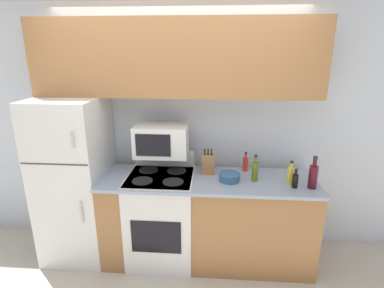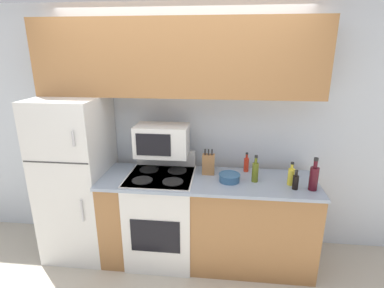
% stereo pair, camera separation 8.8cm
% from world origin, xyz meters
% --- Properties ---
extents(ground_plane, '(12.00, 12.00, 0.00)m').
position_xyz_m(ground_plane, '(0.00, 0.00, 0.00)').
color(ground_plane, beige).
extents(wall_back, '(8.00, 0.05, 2.55)m').
position_xyz_m(wall_back, '(0.00, 0.73, 1.27)').
color(wall_back, silver).
rests_on(wall_back, ground_plane).
extents(lower_cabinets, '(2.07, 0.65, 0.92)m').
position_xyz_m(lower_cabinets, '(0.32, 0.30, 0.46)').
color(lower_cabinets, '#9E6B3D').
rests_on(lower_cabinets, ground_plane).
extents(refrigerator, '(0.64, 0.72, 1.67)m').
position_xyz_m(refrigerator, '(-1.03, 0.35, 0.84)').
color(refrigerator, silver).
rests_on(refrigerator, ground_plane).
extents(upper_cabinets, '(2.71, 0.36, 0.71)m').
position_xyz_m(upper_cabinets, '(0.00, 0.53, 2.03)').
color(upper_cabinets, '#9E6B3D').
rests_on(upper_cabinets, refrigerator).
extents(stove, '(0.65, 0.63, 1.09)m').
position_xyz_m(stove, '(-0.14, 0.29, 0.48)').
color(stove, silver).
rests_on(stove, ground_plane).
extents(microwave, '(0.52, 0.32, 0.31)m').
position_xyz_m(microwave, '(-0.15, 0.43, 1.24)').
color(microwave, silver).
rests_on(microwave, stove).
extents(knife_block, '(0.12, 0.08, 0.26)m').
position_xyz_m(knife_block, '(0.32, 0.41, 1.02)').
color(knife_block, '#9E6B3D').
rests_on(knife_block, lower_cabinets).
extents(bowl, '(0.20, 0.20, 0.08)m').
position_xyz_m(bowl, '(0.52, 0.25, 0.96)').
color(bowl, '#335B84').
rests_on(bowl, lower_cabinets).
extents(bottle_soy_sauce, '(0.05, 0.05, 0.18)m').
position_xyz_m(bottle_soy_sauce, '(1.10, 0.15, 0.99)').
color(bottle_soy_sauce, black).
rests_on(bottle_soy_sauce, lower_cabinets).
extents(bottle_olive_oil, '(0.06, 0.06, 0.26)m').
position_xyz_m(bottle_olive_oil, '(0.76, 0.27, 1.02)').
color(bottle_olive_oil, '#5B6619').
rests_on(bottle_olive_oil, lower_cabinets).
extents(bottle_hot_sauce, '(0.05, 0.05, 0.20)m').
position_xyz_m(bottle_hot_sauce, '(0.70, 0.52, 1.00)').
color(bottle_hot_sauce, red).
rests_on(bottle_hot_sauce, lower_cabinets).
extents(bottle_cooking_spray, '(0.06, 0.06, 0.22)m').
position_xyz_m(bottle_cooking_spray, '(1.08, 0.24, 1.00)').
color(bottle_cooking_spray, gold).
rests_on(bottle_cooking_spray, lower_cabinets).
extents(bottle_wine_red, '(0.08, 0.08, 0.30)m').
position_xyz_m(bottle_wine_red, '(1.26, 0.15, 1.03)').
color(bottle_wine_red, '#470F19').
rests_on(bottle_wine_red, lower_cabinets).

